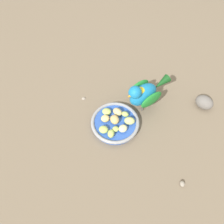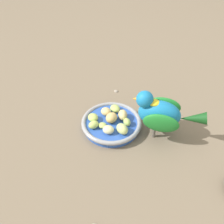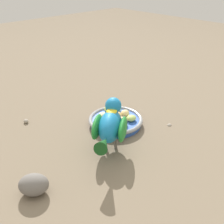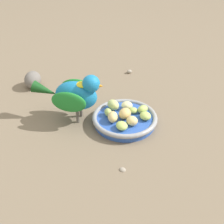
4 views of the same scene
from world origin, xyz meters
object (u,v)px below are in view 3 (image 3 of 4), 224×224
(apple_piece_5, at_px, (108,109))
(apple_piece_9, at_px, (108,114))
(apple_piece_0, at_px, (116,116))
(apple_piece_8, at_px, (103,121))
(apple_piece_3, at_px, (113,124))
(rock_large, at_px, (34,185))
(pebble_1, at_px, (170,124))
(feeding_bowl, at_px, (116,121))
(apple_piece_7, at_px, (125,113))
(apple_piece_2, at_px, (117,109))
(apple_piece_6, at_px, (122,121))
(pebble_0, at_px, (26,121))
(parrot, at_px, (110,125))
(apple_piece_4, at_px, (103,116))
(apple_piece_1, at_px, (131,118))

(apple_piece_5, distance_m, apple_piece_9, 0.03)
(apple_piece_0, xyz_separation_m, apple_piece_8, (0.06, -0.01, -0.00))
(apple_piece_3, relative_size, apple_piece_9, 1.15)
(rock_large, relative_size, pebble_1, 4.36)
(feeding_bowl, relative_size, apple_piece_7, 5.77)
(apple_piece_8, bearing_deg, apple_piece_2, -160.13)
(apple_piece_0, bearing_deg, pebble_1, 135.40)
(apple_piece_6, relative_size, apple_piece_9, 1.56)
(apple_piece_7, height_order, pebble_1, apple_piece_7)
(pebble_0, bearing_deg, rock_large, 65.52)
(apple_piece_9, distance_m, parrot, 0.17)
(apple_piece_3, bearing_deg, apple_piece_6, 164.81)
(rock_large, bearing_deg, feeding_bowl, -165.97)
(apple_piece_5, bearing_deg, apple_piece_6, 76.03)
(pebble_1, bearing_deg, pebble_0, -45.64)
(apple_piece_5, height_order, apple_piece_6, apple_piece_6)
(apple_piece_0, relative_size, apple_piece_8, 0.97)
(feeding_bowl, distance_m, apple_piece_4, 0.05)
(apple_piece_2, xyz_separation_m, pebble_0, (0.26, -0.19, -0.02))
(apple_piece_8, bearing_deg, apple_piece_7, 172.74)
(apple_piece_2, height_order, apple_piece_7, apple_piece_7)
(apple_piece_2, distance_m, apple_piece_8, 0.10)
(apple_piece_4, bearing_deg, apple_piece_1, 128.49)
(apple_piece_3, relative_size, apple_piece_7, 0.88)
(apple_piece_5, xyz_separation_m, apple_piece_6, (0.02, 0.09, 0.00))
(pebble_1, bearing_deg, apple_piece_0, -44.60)
(apple_piece_3, xyz_separation_m, parrot, (0.07, 0.06, 0.05))
(apple_piece_5, relative_size, pebble_1, 1.95)
(apple_piece_2, bearing_deg, apple_piece_0, 44.63)
(apple_piece_3, height_order, rock_large, rock_large)
(apple_piece_2, xyz_separation_m, apple_piece_8, (0.10, 0.03, 0.00))
(rock_large, bearing_deg, parrot, -179.93)
(feeding_bowl, distance_m, pebble_1, 0.18)
(apple_piece_3, relative_size, pebble_1, 1.72)
(apple_piece_2, xyz_separation_m, apple_piece_9, (0.04, 0.00, -0.00))
(apple_piece_5, relative_size, apple_piece_7, 1.00)
(apple_piece_5, height_order, parrot, parrot)
(apple_piece_8, xyz_separation_m, parrot, (0.06, 0.09, 0.05))
(feeding_bowl, height_order, apple_piece_6, apple_piece_6)
(apple_piece_2, relative_size, apple_piece_5, 1.07)
(apple_piece_1, relative_size, rock_large, 0.49)
(apple_piece_9, relative_size, rock_large, 0.34)
(apple_piece_0, height_order, apple_piece_6, apple_piece_0)
(apple_piece_0, xyz_separation_m, pebble_0, (0.22, -0.23, -0.03))
(apple_piece_9, distance_m, pebble_1, 0.21)
(rock_large, bearing_deg, apple_piece_3, -169.27)
(apple_piece_4, distance_m, apple_piece_8, 0.04)
(feeding_bowl, height_order, pebble_1, feeding_bowl)
(apple_piece_0, bearing_deg, pebble_0, -46.24)
(apple_piece_0, height_order, pebble_1, apple_piece_0)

